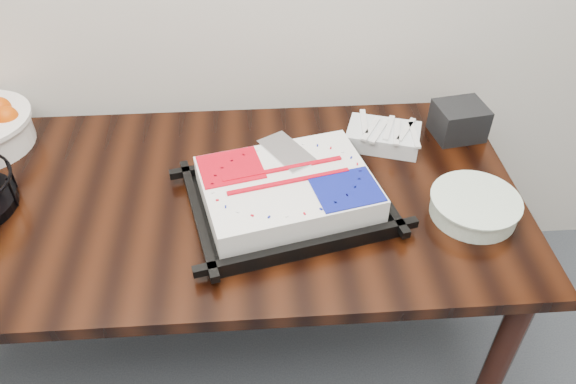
{
  "coord_description": "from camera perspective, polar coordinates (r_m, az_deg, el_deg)",
  "views": [
    {
      "loc": [
        0.14,
        0.76,
        1.83
      ],
      "look_at": [
        0.22,
        1.9,
        0.83
      ],
      "focal_mm": 35.0,
      "sensor_mm": 36.0,
      "label": 1
    }
  ],
  "objects": [
    {
      "name": "table",
      "position": [
        1.71,
        -7.47,
        -2.43
      ],
      "size": [
        1.8,
        0.9,
        0.75
      ],
      "color": "black",
      "rests_on": "ground"
    },
    {
      "name": "cake_tray",
      "position": [
        1.57,
        -0.07,
        -0.11
      ],
      "size": [
        0.61,
        0.52,
        0.11
      ],
      "color": "black",
      "rests_on": "table"
    },
    {
      "name": "plate_stack",
      "position": [
        1.64,
        18.39,
        -1.39
      ],
      "size": [
        0.25,
        0.25,
        0.06
      ],
      "color": "white",
      "rests_on": "table"
    },
    {
      "name": "fork_bag",
      "position": [
        1.84,
        9.65,
        5.65
      ],
      "size": [
        0.26,
        0.21,
        0.07
      ],
      "color": "silver",
      "rests_on": "table"
    },
    {
      "name": "napkin_box",
      "position": [
        1.93,
        16.97,
        6.95
      ],
      "size": [
        0.17,
        0.16,
        0.11
      ],
      "primitive_type": "cube",
      "rotation": [
        0.0,
        0.0,
        0.16
      ],
      "color": "black",
      "rests_on": "table"
    }
  ]
}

